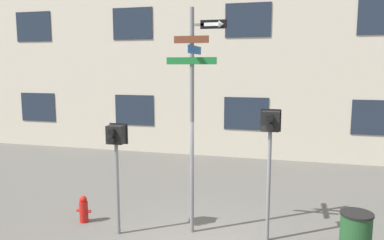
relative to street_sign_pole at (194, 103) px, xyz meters
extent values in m
cube|color=#1E2838|center=(-9.28, 7.15, -1.10)|extent=(1.76, 0.03, 1.30)
cube|color=#1E2838|center=(-4.48, 7.15, -1.10)|extent=(1.76, 0.03, 1.30)
cube|color=#1E2838|center=(0.32, 7.15, -1.10)|extent=(1.76, 0.03, 1.30)
cube|color=#1E2838|center=(5.12, 7.15, -1.10)|extent=(1.76, 0.03, 1.30)
cube|color=#1E2838|center=(-9.28, 7.15, 2.54)|extent=(1.76, 0.03, 1.30)
cube|color=#1E2838|center=(-4.48, 7.15, 2.54)|extent=(1.76, 0.03, 1.30)
cube|color=#1E2838|center=(0.32, 7.15, 2.54)|extent=(1.76, 0.03, 1.30)
cube|color=#1E2838|center=(5.12, 7.15, 2.54)|extent=(1.76, 0.03, 1.30)
cylinder|color=slate|center=(-0.05, 0.01, -0.47)|extent=(0.09, 0.09, 4.91)
cube|color=slate|center=(0.18, 0.01, 1.63)|extent=(0.46, 0.05, 0.05)
cube|color=brown|center=(-0.05, -0.05, 1.33)|extent=(0.75, 0.02, 0.15)
cube|color=#14478C|center=(0.01, 0.01, 1.12)|extent=(0.02, 1.06, 0.17)
cube|color=#196B2D|center=(-0.05, -0.05, 0.89)|extent=(1.08, 0.02, 0.15)
cube|color=black|center=(0.41, -0.01, 1.63)|extent=(0.56, 0.02, 0.18)
cube|color=white|center=(0.37, -0.02, 1.63)|extent=(0.32, 0.01, 0.07)
cone|color=white|center=(0.57, -0.02, 1.63)|extent=(0.10, 0.14, 0.14)
cylinder|color=slate|center=(-1.61, -0.49, -1.89)|extent=(0.08, 0.08, 2.05)
cube|color=black|center=(-1.61, -0.49, -0.68)|extent=(0.36, 0.26, 0.39)
cube|color=black|center=(-1.61, -0.35, -0.68)|extent=(0.42, 0.02, 0.45)
cylinder|color=black|center=(-1.61, -0.68, -0.59)|extent=(0.14, 0.12, 0.14)
cylinder|color=black|center=(-1.61, -0.68, -0.76)|extent=(0.14, 0.12, 0.14)
cylinder|color=orange|center=(-1.61, -0.63, -0.59)|extent=(0.11, 0.01, 0.11)
cylinder|color=slate|center=(1.61, 0.02, -1.73)|extent=(0.08, 0.08, 2.37)
cube|color=black|center=(1.61, 0.02, -0.34)|extent=(0.36, 0.26, 0.41)
cube|color=black|center=(1.61, 0.16, -0.34)|extent=(0.42, 0.02, 0.47)
cylinder|color=black|center=(1.61, -0.17, -0.25)|extent=(0.14, 0.12, 0.14)
cylinder|color=black|center=(1.61, -0.17, -0.43)|extent=(0.14, 0.12, 0.14)
cylinder|color=#EA4C14|center=(1.61, -0.12, -0.25)|extent=(0.11, 0.01, 0.11)
cylinder|color=red|center=(-2.69, -0.12, -2.67)|extent=(0.20, 0.20, 0.50)
sphere|color=red|center=(-2.69, -0.12, -2.36)|extent=(0.17, 0.17, 0.17)
cylinder|color=red|center=(-2.83, -0.12, -2.64)|extent=(0.08, 0.07, 0.07)
cylinder|color=red|center=(-2.55, -0.12, -2.64)|extent=(0.08, 0.07, 0.07)
cylinder|color=#1E4723|center=(3.27, -0.48, -2.45)|extent=(0.57, 0.57, 0.94)
cylinder|color=black|center=(3.27, -0.48, -1.96)|extent=(0.60, 0.60, 0.04)
camera|label=1|loc=(1.96, -7.71, 0.78)|focal=35.00mm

